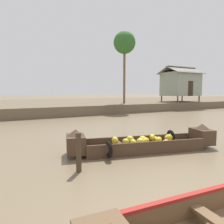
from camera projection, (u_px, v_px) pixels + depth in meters
ground_plane at (82, 129)px, 11.29m from camera, size 300.00×300.00×0.00m
riverbank_strip at (39, 105)px, 25.01m from camera, size 160.00×20.00×0.86m
banana_boat at (144, 142)px, 7.12m from camera, size 5.36×2.13×0.88m
stilt_house_mid_left at (181, 84)px, 25.64m from camera, size 4.82×3.66×4.39m
palm_tree_mid at (124, 43)px, 21.18m from camera, size 2.31×2.31×7.53m
mooring_post at (79, 152)px, 5.23m from camera, size 0.14×0.14×1.03m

